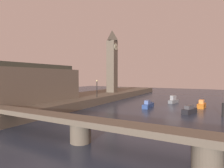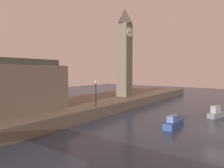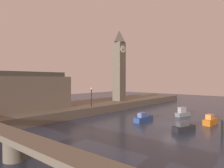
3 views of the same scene
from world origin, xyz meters
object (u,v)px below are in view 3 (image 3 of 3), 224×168
boat_patrol_orange (211,121)px  boat_cruiser_grey (183,113)px  streetlamp (91,95)px  boat_barge_dark (185,127)px  boat_tour_blue (145,118)px  parliament_hall (17,91)px  clock_tower (119,64)px  mooring_post_left (222,130)px

boat_patrol_orange → boat_cruiser_grey: 7.03m
streetlamp → boat_cruiser_grey: (9.68, -13.69, -3.18)m
streetlamp → boat_barge_dark: bearing=-92.6°
boat_barge_dark → boat_tour_blue: bearing=72.0°
parliament_hall → boat_barge_dark: (10.40, -23.96, -4.13)m
boat_tour_blue → boat_barge_dark: bearing=-108.0°
boat_patrol_orange → boat_cruiser_grey: boat_cruiser_grey is taller
clock_tower → boat_patrol_orange: 25.30m
mooring_post_left → boat_cruiser_grey: 14.10m
streetlamp → boat_tour_blue: (1.57, -10.62, -3.28)m
boat_patrol_orange → clock_tower: bearing=73.8°
parliament_hall → boat_barge_dark: parliament_hall is taller
streetlamp → boat_patrol_orange: streetlamp is taller
parliament_hall → boat_patrol_orange: 30.74m
clock_tower → parliament_hall: clock_tower is taller
clock_tower → mooring_post_left: size_ratio=8.28×
parliament_hall → boat_tour_blue: parliament_hall is taller
clock_tower → boat_patrol_orange: size_ratio=4.65×
boat_cruiser_grey → streetlamp: bearing=125.3°
streetlamp → boat_patrol_orange: (5.63, -19.43, -3.20)m
boat_barge_dark → boat_cruiser_grey: bearing=22.4°
boat_patrol_orange → boat_cruiser_grey: (4.05, 5.75, 0.02)m
boat_barge_dark → mooring_post_left: bearing=-96.7°
streetlamp → boat_barge_dark: (-0.82, -18.01, -3.25)m
boat_patrol_orange → boat_tour_blue: 9.70m
mooring_post_left → parliament_hall: bearing=109.2°
streetlamp → mooring_post_left: 22.69m
clock_tower → parliament_hall: (-23.36, 2.92, -5.55)m
boat_cruiser_grey → mooring_post_left: bearing=-141.4°
boat_cruiser_grey → boat_tour_blue: bearing=159.3°
parliament_hall → boat_patrol_orange: bearing=-56.4°
mooring_post_left → boat_tour_blue: bearing=76.2°
boat_patrol_orange → boat_barge_dark: size_ratio=0.93×
streetlamp → boat_tour_blue: 11.23m
mooring_post_left → boat_cruiser_grey: size_ratio=0.54×
clock_tower → boat_barge_dark: (-12.96, -21.05, -9.68)m
streetlamp → boat_cruiser_grey: bearing=-54.7°
parliament_hall → streetlamp: (11.22, -5.95, -0.88)m
clock_tower → boat_patrol_orange: (-6.52, -22.47, -9.63)m
mooring_post_left → boat_patrol_orange: bearing=23.6°
mooring_post_left → clock_tower: bearing=62.1°
mooring_post_left → streetlamp: bearing=86.6°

